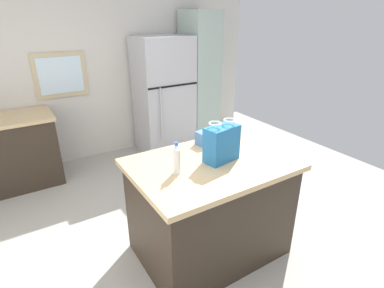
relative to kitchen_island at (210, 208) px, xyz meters
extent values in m
plane|color=#ADA89E|center=(-0.15, 0.07, -0.46)|extent=(6.27, 6.27, 0.00)
cube|color=silver|center=(-0.15, 2.68, 0.93)|extent=(5.17, 0.10, 2.78)
cube|color=#CCB78C|center=(-0.63, 2.63, 0.81)|extent=(0.68, 0.04, 0.60)
cube|color=white|center=(-0.63, 2.61, 0.81)|extent=(0.56, 0.02, 0.48)
cube|color=#33281E|center=(0.00, 0.00, -0.03)|extent=(1.23, 0.87, 0.87)
cube|color=tan|center=(0.00, 0.00, 0.43)|extent=(1.31, 0.95, 0.05)
cube|color=#B7B7BC|center=(0.74, 2.29, 0.41)|extent=(0.80, 0.62, 1.74)
cube|color=black|center=(0.74, 1.97, 0.62)|extent=(0.79, 0.01, 0.02)
cylinder|color=#B7B7BC|center=(0.51, 1.95, 0.24)|extent=(0.02, 0.02, 0.78)
cube|color=#9EB2A8|center=(1.39, 2.29, 0.58)|extent=(0.45, 0.59, 2.08)
cube|color=#236BAD|center=(0.09, -0.02, 0.60)|extent=(0.31, 0.20, 0.30)
torus|color=white|center=(0.01, -0.02, 0.79)|extent=(0.12, 0.12, 0.01)
torus|color=white|center=(0.16, -0.02, 0.79)|extent=(0.12, 0.12, 0.01)
cube|color=#4775B7|center=(0.16, 0.33, 0.52)|extent=(0.17, 0.13, 0.13)
cylinder|color=white|center=(-0.34, -0.02, 0.55)|extent=(0.06, 0.06, 0.20)
cone|color=white|center=(-0.34, -0.02, 0.67)|extent=(0.05, 0.05, 0.03)
cylinder|color=blue|center=(-0.34, -0.02, 0.70)|extent=(0.03, 0.03, 0.02)
camera|label=1|loc=(-1.32, -1.81, 1.58)|focal=28.48mm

